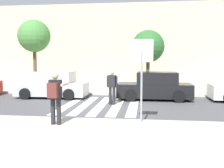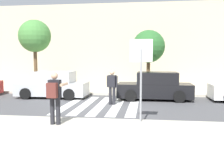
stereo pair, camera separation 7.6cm
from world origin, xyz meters
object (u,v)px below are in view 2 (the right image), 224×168
(parked_car_black, at_px, (155,87))
(street_tree_center, at_px, (149,47))
(street_tree_west, at_px, (35,37))
(photographer_with_backpack, at_px, (55,94))
(stop_sign, at_px, (141,62))
(parked_car_silver, at_px, (53,85))
(pedestrian_crossing, at_px, (112,85))

(parked_car_black, height_order, street_tree_center, street_tree_center)
(parked_car_black, bearing_deg, street_tree_west, 165.09)
(photographer_with_backpack, height_order, street_tree_west, street_tree_west)
(parked_car_black, relative_size, street_tree_center, 1.02)
(street_tree_west, bearing_deg, photographer_with_backpack, -62.75)
(stop_sign, relative_size, parked_car_silver, 0.69)
(photographer_with_backpack, xyz_separation_m, parked_car_silver, (-2.51, 6.60, -0.44))
(pedestrian_crossing, height_order, street_tree_west, street_tree_west)
(parked_car_black, bearing_deg, stop_sign, -96.52)
(pedestrian_crossing, xyz_separation_m, parked_car_silver, (-3.77, 1.89, -0.25))
(parked_car_black, distance_m, street_tree_west, 8.75)
(parked_car_silver, height_order, street_tree_center, street_tree_center)
(pedestrian_crossing, height_order, street_tree_center, street_tree_center)
(street_tree_west, bearing_deg, street_tree_center, 5.56)
(stop_sign, height_order, photographer_with_backpack, stop_sign)
(parked_car_silver, distance_m, street_tree_center, 6.68)
(stop_sign, bearing_deg, pedestrian_crossing, 111.11)
(pedestrian_crossing, distance_m, parked_car_silver, 4.23)
(photographer_with_backpack, bearing_deg, parked_car_silver, 110.80)
(street_tree_west, bearing_deg, stop_sign, -47.46)
(parked_car_silver, distance_m, street_tree_west, 4.19)
(parked_car_black, height_order, street_tree_west, street_tree_west)
(stop_sign, relative_size, street_tree_west, 0.60)
(photographer_with_backpack, relative_size, street_tree_center, 0.43)
(photographer_with_backpack, distance_m, pedestrian_crossing, 4.89)
(photographer_with_backpack, relative_size, street_tree_west, 0.36)
(stop_sign, height_order, parked_car_black, stop_sign)
(parked_car_silver, xyz_separation_m, street_tree_west, (-1.98, 2.11, 3.03))
(parked_car_silver, xyz_separation_m, street_tree_center, (5.57, 2.85, 2.34))
(photographer_with_backpack, height_order, parked_car_black, photographer_with_backpack)
(street_tree_west, height_order, street_tree_center, street_tree_west)
(parked_car_black, bearing_deg, street_tree_center, 97.69)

